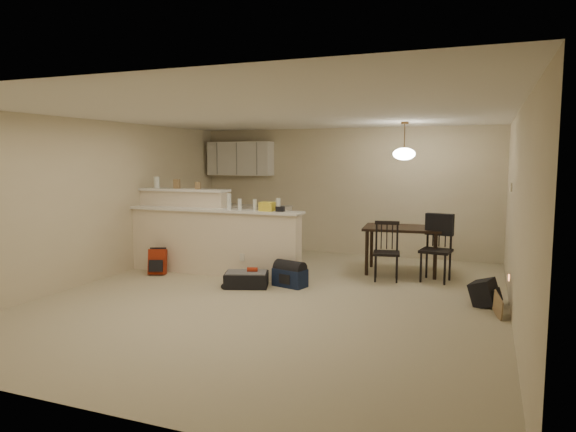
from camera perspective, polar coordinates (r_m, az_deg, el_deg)
The scene contains 23 objects.
room at distance 6.98m, azimuth -1.33°, elevation 0.99°, with size 7.00×7.02×2.50m.
breakfast_bar at distance 8.72m, azimuth -9.52°, elevation -2.24°, with size 3.08×0.58×1.39m.
upper_cabinets at distance 10.89m, azimuth -5.32°, elevation 6.37°, with size 1.40×0.34×0.70m, color white.
kitchen_counter at distance 10.78m, azimuth -4.60°, elevation -1.35°, with size 1.80×0.60×0.90m, color white.
thermostat at distance 7.98m, azimuth 23.54°, elevation 2.94°, with size 0.02×0.12×0.12m, color beige.
jar at distance 9.28m, azimuth -14.38°, elevation 3.64°, with size 0.10×0.10×0.20m, color silver.
cereal_box at distance 9.05m, azimuth -12.26°, elevation 3.51°, with size 0.10×0.07×0.16m, color #91724B.
small_box at distance 8.83m, azimuth -9.99°, elevation 3.35°, with size 0.08×0.06×0.12m, color #91724B.
bottle_a at distance 8.31m, azimuth -6.57°, elevation 1.62°, with size 0.07×0.07×0.26m, color silver.
bottle_b at distance 8.22m, azimuth -5.39°, elevation 1.31°, with size 0.06×0.06×0.18m, color silver.
bag_lump at distance 8.02m, azimuth -2.34°, elevation 1.06°, with size 0.22×0.18×0.14m, color #91724B.
pouch at distance 7.94m, azimuth -0.87°, elevation 0.79°, with size 0.12×0.10×0.08m, color #91724B.
extra_item_x at distance 7.94m, azimuth -1.08°, elevation 1.25°, with size 0.06×0.06×0.21m, color silver.
extra_item_y at distance 8.11m, azimuth -3.70°, elevation 1.25°, with size 0.06×0.06×0.18m, color silver.
dining_table at distance 8.73m, azimuth 12.56°, elevation -1.80°, with size 1.32×0.95×0.78m.
pendant_lamp at distance 8.64m, azimuth 12.78°, elevation 6.80°, with size 0.36×0.36×0.62m.
dining_chair_near at distance 8.18m, azimuth 10.88°, elevation -3.89°, with size 0.40×0.38×0.92m, color black, non-canonical shape.
dining_chair_far at distance 8.29m, azimuth 16.12°, elevation -3.54°, with size 0.45×0.43×1.03m, color black, non-canonical shape.
suitcase at distance 7.74m, azimuth -4.65°, elevation -7.07°, with size 0.63×0.41×0.21m, color black.
red_backpack at distance 8.77m, azimuth -14.30°, elevation -4.96°, with size 0.28×0.17×0.42m, color #9B2711.
navy_duffel at distance 7.74m, azimuth 0.22°, elevation -6.85°, with size 0.49×0.27×0.27m, color #121E3B.
black_daypack at distance 7.24m, azimuth 20.99°, elevation -7.98°, with size 0.37×0.26×0.33m, color black.
cardboard_sheet at distance 6.78m, azimuth 22.30°, elevation -9.26°, with size 0.36×0.02×0.27m, color #91724B.
Camera 1 is at (2.68, -6.41, 1.92)m, focal length 32.00 mm.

